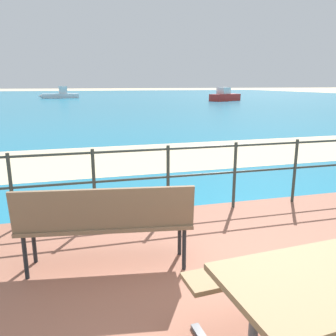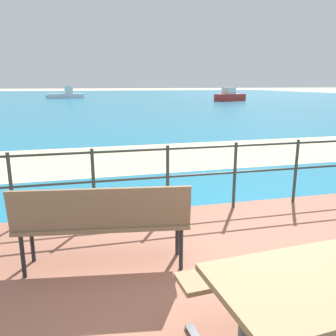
{
  "view_description": "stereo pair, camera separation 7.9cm",
  "coord_description": "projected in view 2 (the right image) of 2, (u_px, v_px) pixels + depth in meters",
  "views": [
    {
      "loc": [
        -1.15,
        -1.92,
        1.82
      ],
      "look_at": [
        0.09,
        2.74,
        0.62
      ],
      "focal_mm": 36.74,
      "sensor_mm": 36.0,
      "label": 1
    },
    {
      "loc": [
        -1.08,
        -1.94,
        1.82
      ],
      "look_at": [
        0.09,
        2.74,
        0.62
      ],
      "focal_mm": 36.74,
      "sensor_mm": 36.0,
      "label": 2
    }
  ],
  "objects": [
    {
      "name": "patio_paving",
      "position": [
        246.0,
        335.0,
        2.51
      ],
      "size": [
        6.4,
        5.2,
        0.06
      ],
      "primitive_type": "cube",
      "color": "#935B47",
      "rests_on": "ground"
    },
    {
      "name": "sea_water",
      "position": [
        91.0,
        99.0,
        40.2
      ],
      "size": [
        90.0,
        90.0,
        0.01
      ],
      "primitive_type": "cube",
      "color": "teal",
      "rests_on": "ground"
    },
    {
      "name": "beach_strip",
      "position": [
        129.0,
        158.0,
        8.55
      ],
      "size": [
        54.05,
        4.22,
        0.01
      ],
      "primitive_type": "cube",
      "rotation": [
        0.0,
        0.0,
        0.02
      ],
      "color": "beige",
      "rests_on": "ground"
    },
    {
      "name": "park_bench",
      "position": [
        103.0,
        218.0,
        3.22
      ],
      "size": [
        1.67,
        0.65,
        0.86
      ],
      "rotation": [
        0.0,
        0.0,
        3.0
      ],
      "color": "#7A6047",
      "rests_on": "patio_paving"
    },
    {
      "name": "railing_fence",
      "position": [
        168.0,
        172.0,
        4.63
      ],
      "size": [
        5.94,
        0.04,
        0.96
      ],
      "color": "#2D3833",
      "rests_on": "patio_paving"
    },
    {
      "name": "boat_near",
      "position": [
        230.0,
        96.0,
        35.53
      ],
      "size": [
        4.01,
        2.66,
        1.37
      ],
      "rotation": [
        0.0,
        0.0,
        0.44
      ],
      "color": "red",
      "rests_on": "sea_water"
    },
    {
      "name": "boat_mid",
      "position": [
        66.0,
        95.0,
        41.93
      ],
      "size": [
        4.78,
        1.56,
        1.44
      ],
      "rotation": [
        0.0,
        0.0,
        3.27
      ],
      "color": "silver",
      "rests_on": "sea_water"
    }
  ]
}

